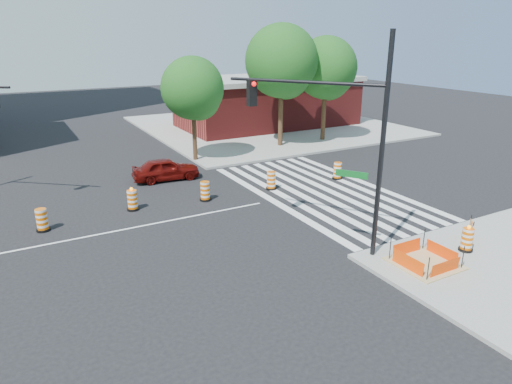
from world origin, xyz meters
The scene contains 18 objects.
ground centered at (0.00, 0.00, 0.00)m, with size 120.00×120.00×0.00m, color black.
sidewalk_ne centered at (18.00, 18.00, 0.07)m, with size 22.00×22.00×0.15m, color gray.
crosswalk_east centered at (10.95, 0.00, 0.01)m, with size 6.75×13.50×0.01m.
lane_centerline centered at (0.00, 0.00, 0.01)m, with size 14.00×0.12×0.01m, color silver.
excavation_pit centered at (9.00, -9.00, 0.22)m, with size 2.20×2.20×0.90m.
brick_storefront centered at (18.00, 18.00, 2.32)m, with size 16.50×8.50×4.60m.
red_coupe centered at (4.08, 6.24, 0.67)m, with size 1.58×3.92×1.34m, color #540A07.
signal_pole_se centered at (6.89, -6.00, 5.08)m, with size 3.63×5.29×8.30m.
pit_drum centered at (11.31, -8.99, 0.60)m, with size 0.55×0.55×1.09m.
barricade centered at (12.27, -8.46, 0.69)m, with size 0.63×0.61×0.99m.
tree_north_c centered at (7.24, 9.36, 4.72)m, with size 4.13×4.13×7.02m.
tree_north_d centered at (14.63, 10.24, 6.14)m, with size 5.38×5.38×9.14m.
tree_north_e centered at (18.75, 10.30, 5.55)m, with size 4.86×4.86×8.26m.
median_drum_2 centered at (-3.14, 1.61, 0.48)m, with size 0.60×0.60×1.02m.
median_drum_3 centered at (1.03, 2.23, 0.49)m, with size 0.60×0.60×1.18m.
median_drum_4 centered at (4.72, 1.77, 0.48)m, with size 0.60×0.60×1.02m.
median_drum_5 centered at (8.69, 1.67, 0.48)m, with size 0.60×0.60×1.02m.
median_drum_6 centered at (13.18, 1.41, 0.48)m, with size 0.60×0.60×1.02m.
Camera 1 is at (-3.87, -19.26, 8.24)m, focal length 32.00 mm.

